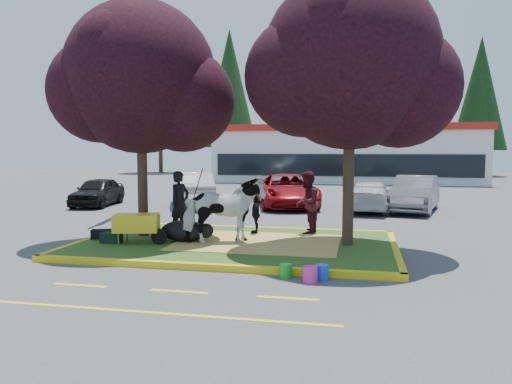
% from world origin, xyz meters
% --- Properties ---
extents(ground, '(90.00, 90.00, 0.00)m').
position_xyz_m(ground, '(0.00, 0.00, 0.00)').
color(ground, '#424244').
rests_on(ground, ground).
extents(median_island, '(8.00, 5.00, 0.15)m').
position_xyz_m(median_island, '(0.00, 0.00, 0.07)').
color(median_island, '#284816').
rests_on(median_island, ground).
extents(curb_near, '(8.30, 0.16, 0.15)m').
position_xyz_m(curb_near, '(0.00, -2.58, 0.07)').
color(curb_near, yellow).
rests_on(curb_near, ground).
extents(curb_far, '(8.30, 0.16, 0.15)m').
position_xyz_m(curb_far, '(0.00, 2.58, 0.07)').
color(curb_far, yellow).
rests_on(curb_far, ground).
extents(curb_left, '(0.16, 5.30, 0.15)m').
position_xyz_m(curb_left, '(-4.08, 0.00, 0.07)').
color(curb_left, yellow).
rests_on(curb_left, ground).
extents(curb_right, '(0.16, 5.30, 0.15)m').
position_xyz_m(curb_right, '(4.08, 0.00, 0.07)').
color(curb_right, yellow).
rests_on(curb_right, ground).
extents(straw_bedding, '(4.20, 3.00, 0.01)m').
position_xyz_m(straw_bedding, '(0.60, 0.00, 0.15)').
color(straw_bedding, '#D1B356').
rests_on(straw_bedding, median_island).
extents(tree_purple_left, '(5.06, 4.20, 6.51)m').
position_xyz_m(tree_purple_left, '(-2.78, 0.38, 4.36)').
color(tree_purple_left, black).
rests_on(tree_purple_left, median_island).
extents(tree_purple_right, '(5.30, 4.40, 6.82)m').
position_xyz_m(tree_purple_right, '(2.92, 0.18, 4.56)').
color(tree_purple_right, black).
rests_on(tree_purple_right, median_island).
extents(fire_lane_stripe_a, '(1.10, 0.12, 0.01)m').
position_xyz_m(fire_lane_stripe_a, '(-2.00, -4.20, 0.00)').
color(fire_lane_stripe_a, yellow).
rests_on(fire_lane_stripe_a, ground).
extents(fire_lane_stripe_b, '(1.10, 0.12, 0.01)m').
position_xyz_m(fire_lane_stripe_b, '(0.00, -4.20, 0.00)').
color(fire_lane_stripe_b, yellow).
rests_on(fire_lane_stripe_b, ground).
extents(fire_lane_stripe_c, '(1.10, 0.12, 0.01)m').
position_xyz_m(fire_lane_stripe_c, '(2.00, -4.20, 0.00)').
color(fire_lane_stripe_c, yellow).
rests_on(fire_lane_stripe_c, ground).
extents(fire_lane_long, '(6.00, 0.10, 0.01)m').
position_xyz_m(fire_lane_long, '(0.00, -5.40, 0.00)').
color(fire_lane_long, yellow).
rests_on(fire_lane_long, ground).
extents(retail_building, '(20.40, 8.40, 4.40)m').
position_xyz_m(retail_building, '(2.00, 27.98, 2.25)').
color(retail_building, silver).
rests_on(retail_building, ground).
extents(treeline, '(46.58, 7.80, 14.63)m').
position_xyz_m(treeline, '(1.23, 37.61, 7.73)').
color(treeline, black).
rests_on(treeline, ground).
extents(cow, '(2.25, 1.69, 1.73)m').
position_xyz_m(cow, '(-0.23, -0.37, 1.01)').
color(cow, silver).
rests_on(cow, median_island).
extents(calf, '(1.29, 0.73, 0.56)m').
position_xyz_m(calf, '(-1.34, -0.25, 0.43)').
color(calf, black).
rests_on(calf, median_island).
extents(handler, '(0.68, 0.79, 1.82)m').
position_xyz_m(handler, '(-1.84, 0.77, 1.06)').
color(handler, black).
rests_on(handler, median_island).
extents(visitor_a, '(0.78, 0.95, 1.80)m').
position_xyz_m(visitor_a, '(1.69, 1.68, 1.05)').
color(visitor_a, '#3F121B').
rests_on(visitor_a, median_island).
extents(visitor_b, '(0.40, 0.71, 1.13)m').
position_xyz_m(visitor_b, '(0.24, 1.40, 0.72)').
color(visitor_b, black).
rests_on(visitor_b, median_island).
extents(wheelbarrow, '(2.02, 0.93, 0.76)m').
position_xyz_m(wheelbarrow, '(-2.44, -0.77, 0.68)').
color(wheelbarrow, black).
rests_on(wheelbarrow, median_island).
extents(gear_bag_dark, '(0.57, 0.42, 0.26)m').
position_xyz_m(gear_bag_dark, '(-3.70, -0.35, 0.28)').
color(gear_bag_dark, black).
rests_on(gear_bag_dark, median_island).
extents(gear_bag_green, '(0.52, 0.33, 0.27)m').
position_xyz_m(gear_bag_green, '(-3.14, -0.82, 0.29)').
color(gear_bag_green, black).
rests_on(gear_bag_green, median_island).
extents(bucket_green, '(0.34, 0.34, 0.28)m').
position_xyz_m(bucket_green, '(1.76, -2.80, 0.14)').
color(bucket_green, '#189E21').
rests_on(bucket_green, ground).
extents(bucket_pink, '(0.38, 0.38, 0.32)m').
position_xyz_m(bucket_pink, '(2.28, -3.08, 0.16)').
color(bucket_pink, '#CB2D85').
rests_on(bucket_pink, ground).
extents(bucket_blue, '(0.34, 0.34, 0.30)m').
position_xyz_m(bucket_blue, '(2.48, -2.80, 0.15)').
color(bucket_blue, blue).
rests_on(bucket_blue, ground).
extents(car_black, '(2.04, 3.98, 1.30)m').
position_xyz_m(car_black, '(-8.52, 8.00, 0.65)').
color(car_black, black).
rests_on(car_black, ground).
extents(car_silver, '(3.39, 5.02, 1.56)m').
position_xyz_m(car_silver, '(-4.20, 8.62, 0.78)').
color(car_silver, '#A5A8AD').
rests_on(car_silver, ground).
extents(car_red, '(3.81, 5.75, 1.47)m').
position_xyz_m(car_red, '(-0.04, 9.37, 0.73)').
color(car_red, maroon).
rests_on(car_red, ground).
extents(car_white, '(2.08, 4.39, 1.24)m').
position_xyz_m(car_white, '(3.60, 8.54, 0.62)').
color(car_white, silver).
rests_on(car_white, ground).
extents(car_grey, '(2.55, 4.73, 1.48)m').
position_xyz_m(car_grey, '(5.40, 8.81, 0.74)').
color(car_grey, '#575A5F').
rests_on(car_grey, ground).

